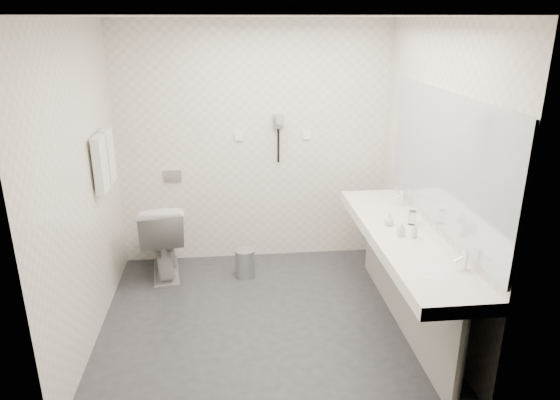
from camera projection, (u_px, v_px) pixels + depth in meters
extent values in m
plane|color=#2A2A2F|center=(265.00, 319.00, 4.46)|extent=(2.80, 2.80, 0.00)
plane|color=white|center=(261.00, 16.00, 3.62)|extent=(2.80, 2.80, 0.00)
plane|color=silver|center=(254.00, 145.00, 5.26)|extent=(2.80, 0.00, 2.80)
plane|color=silver|center=(281.00, 254.00, 2.82)|extent=(2.80, 0.00, 2.80)
plane|color=silver|center=(82.00, 189.00, 3.90)|extent=(0.00, 2.60, 2.60)
plane|color=silver|center=(433.00, 178.00, 4.18)|extent=(0.00, 2.60, 2.60)
cube|color=white|center=(404.00, 239.00, 4.12)|extent=(0.55, 2.20, 0.10)
cube|color=#9A9892|center=(403.00, 285.00, 4.26)|extent=(0.03, 2.15, 0.75)
cylinder|color=silver|center=(460.00, 364.00, 3.29)|extent=(0.06, 0.06, 0.75)
cylinder|color=silver|center=(372.00, 236.00, 5.24)|extent=(0.06, 0.06, 0.75)
cube|color=#B2BCC6|center=(444.00, 161.00, 3.92)|extent=(0.02, 2.20, 1.05)
ellipsoid|color=white|center=(436.00, 273.00, 3.50)|extent=(0.40, 0.31, 0.05)
ellipsoid|color=white|center=(381.00, 207.00, 4.71)|extent=(0.40, 0.31, 0.05)
cylinder|color=silver|center=(465.00, 260.00, 3.48)|extent=(0.04, 0.04, 0.15)
cylinder|color=silver|center=(402.00, 197.00, 4.70)|extent=(0.04, 0.04, 0.15)
imported|color=silver|center=(401.00, 229.00, 4.03)|extent=(0.06, 0.06, 0.12)
imported|color=silver|center=(389.00, 220.00, 4.25)|extent=(0.10, 0.10, 0.10)
imported|color=silver|center=(415.00, 231.00, 4.00)|extent=(0.05, 0.05, 0.12)
cylinder|color=silver|center=(412.00, 218.00, 4.26)|extent=(0.07, 0.07, 0.12)
imported|color=white|center=(163.00, 237.00, 5.14)|extent=(0.53, 0.83, 0.79)
cube|color=#B2B5BA|center=(173.00, 176.00, 5.26)|extent=(0.18, 0.02, 0.12)
cylinder|color=#B2B5BA|center=(245.00, 264.00, 5.16)|extent=(0.25, 0.25, 0.28)
cylinder|color=#B2B5BA|center=(245.00, 251.00, 5.11)|extent=(0.20, 0.20, 0.02)
cylinder|color=silver|center=(100.00, 135.00, 4.32)|extent=(0.02, 0.62, 0.02)
cube|color=silver|center=(101.00, 165.00, 4.27)|extent=(0.07, 0.24, 0.48)
cube|color=silver|center=(108.00, 156.00, 4.53)|extent=(0.07, 0.24, 0.48)
cube|color=gray|center=(278.00, 121.00, 5.17)|extent=(0.10, 0.04, 0.14)
cylinder|color=gray|center=(279.00, 120.00, 5.10)|extent=(0.08, 0.14, 0.08)
cylinder|color=black|center=(278.00, 146.00, 5.24)|extent=(0.02, 0.02, 0.35)
cube|color=white|center=(239.00, 136.00, 5.20)|extent=(0.09, 0.02, 0.09)
cube|color=white|center=(307.00, 135.00, 5.27)|extent=(0.09, 0.02, 0.09)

